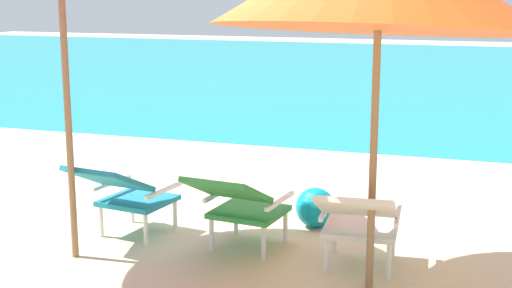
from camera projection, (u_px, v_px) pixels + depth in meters
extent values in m
plane|color=beige|center=(345.00, 144.00, 9.45)|extent=(40.00, 40.00, 0.00)
cube|color=teal|center=(418.00, 73.00, 17.39)|extent=(40.00, 18.00, 0.01)
cube|color=teal|center=(138.00, 200.00, 5.97)|extent=(0.59, 0.57, 0.04)
cube|color=teal|center=(109.00, 179.00, 5.60)|extent=(0.59, 0.59, 0.27)
cylinder|color=white|center=(132.00, 208.00, 6.28)|extent=(0.04, 0.04, 0.26)
cylinder|color=white|center=(175.00, 215.00, 6.09)|extent=(0.04, 0.04, 0.26)
cylinder|color=white|center=(101.00, 221.00, 5.92)|extent=(0.04, 0.04, 0.26)
cylinder|color=white|center=(146.00, 229.00, 5.72)|extent=(0.04, 0.04, 0.26)
cube|color=white|center=(112.00, 183.00, 6.06)|extent=(0.10, 0.50, 0.03)
cube|color=white|center=(164.00, 190.00, 5.83)|extent=(0.10, 0.50, 0.03)
cube|color=#338E3D|center=(249.00, 212.00, 5.67)|extent=(0.57, 0.56, 0.04)
cube|color=#338E3D|center=(227.00, 190.00, 5.29)|extent=(0.58, 0.57, 0.27)
cylinder|color=white|center=(236.00, 219.00, 5.98)|extent=(0.04, 0.04, 0.26)
cylinder|color=white|center=(285.00, 226.00, 5.80)|extent=(0.04, 0.04, 0.26)
cylinder|color=white|center=(212.00, 234.00, 5.61)|extent=(0.04, 0.04, 0.26)
cylinder|color=white|center=(264.00, 242.00, 5.42)|extent=(0.04, 0.04, 0.26)
cube|color=white|center=(219.00, 193.00, 5.75)|extent=(0.09, 0.50, 0.03)
cube|color=white|center=(280.00, 201.00, 5.54)|extent=(0.09, 0.50, 0.03)
cube|color=silver|center=(361.00, 228.00, 5.28)|extent=(0.56, 0.54, 0.04)
cube|color=silver|center=(356.00, 207.00, 4.88)|extent=(0.56, 0.55, 0.27)
cylinder|color=white|center=(334.00, 236.00, 5.56)|extent=(0.04, 0.04, 0.26)
cylinder|color=white|center=(393.00, 241.00, 5.46)|extent=(0.04, 0.04, 0.26)
cylinder|color=white|center=(326.00, 255.00, 5.16)|extent=(0.04, 0.04, 0.26)
cylinder|color=white|center=(389.00, 261.00, 5.06)|extent=(0.04, 0.04, 0.26)
cube|color=white|center=(326.00, 210.00, 5.32)|extent=(0.07, 0.50, 0.03)
cube|color=white|center=(398.00, 215.00, 5.19)|extent=(0.07, 0.50, 0.03)
cylinder|color=olive|center=(69.00, 126.00, 5.29)|extent=(0.05, 0.05, 2.01)
cylinder|color=olive|center=(373.00, 161.00, 4.75)|extent=(0.05, 0.05, 1.76)
sphere|color=#0A93AD|center=(315.00, 207.00, 6.16)|extent=(0.34, 0.34, 0.34)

